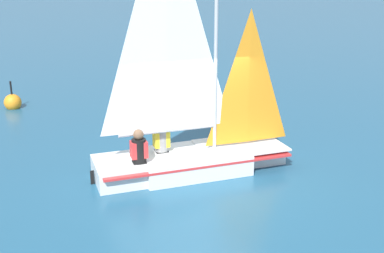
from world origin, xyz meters
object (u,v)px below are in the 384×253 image
at_px(sailboat_main, 190,136).
at_px(sailor_helm, 161,144).
at_px(buoy_marker, 13,102).
at_px(sailor_crew, 139,154).

distance_m(sailboat_main, sailor_helm, 0.67).
bearing_deg(buoy_marker, sailor_helm, -170.99).
xyz_separation_m(sailboat_main, sailor_helm, (0.43, 0.48, -0.19)).
xyz_separation_m(sailor_crew, buoy_marker, (7.40, 0.40, -0.42)).
relative_size(sailor_crew, buoy_marker, 1.18).
bearing_deg(sailor_crew, sailboat_main, 9.37).
xyz_separation_m(sailor_helm, buoy_marker, (7.14, 1.13, -0.42)).
relative_size(sailor_helm, buoy_marker, 1.18).
bearing_deg(sailor_helm, sailor_crew, -142.88).
distance_m(sailor_crew, buoy_marker, 7.43).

